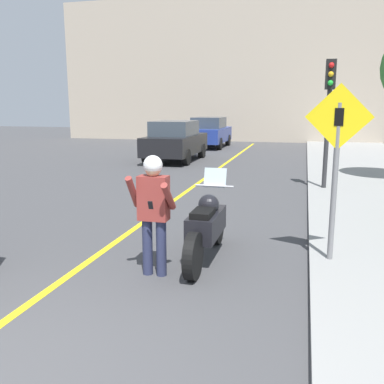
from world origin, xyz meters
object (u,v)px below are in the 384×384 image
person_biker (153,204)px  parked_car_black (175,141)px  motorcycle (207,226)px  crossing_sign (336,156)px  parked_car_blue (209,132)px  traffic_light (329,99)px

person_biker → parked_car_black: parked_car_black is taller
motorcycle → crossing_sign: (1.80, 0.19, 1.09)m
motorcycle → crossing_sign: 2.11m
person_biker → parked_car_blue: size_ratio=0.39×
crossing_sign → parked_car_black: bearing=117.3°
traffic_light → parked_car_blue: 13.03m
motorcycle → traffic_light: traffic_light is taller
traffic_light → parked_car_black: bearing=137.7°
traffic_light → person_biker: bearing=-110.2°
motorcycle → parked_car_blue: bearing=102.3°
person_biker → parked_car_black: 12.51m
motorcycle → person_biker: person_biker is taller
parked_car_blue → motorcycle: bearing=-77.7°
motorcycle → parked_car_blue: size_ratio=0.53×
motorcycle → person_biker: 1.09m
motorcycle → parked_car_black: parked_car_black is taller
traffic_light → parked_car_blue: size_ratio=0.80×
person_biker → parked_car_black: (-3.35, 12.05, -0.15)m
traffic_light → motorcycle: bearing=-108.0°
motorcycle → person_biker: size_ratio=1.36×
motorcycle → parked_car_black: size_ratio=0.53×
parked_car_black → parked_car_blue: 6.27m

